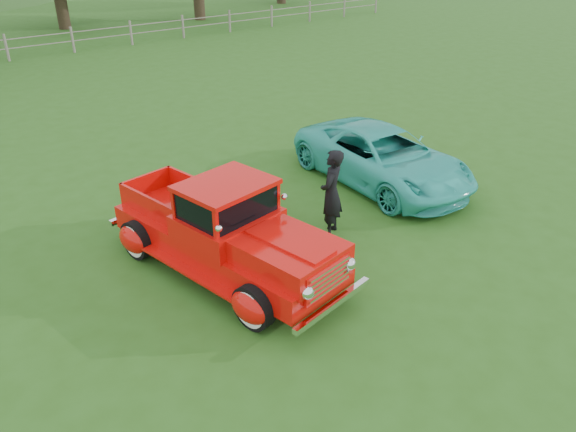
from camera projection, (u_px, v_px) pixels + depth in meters
ground at (345, 269)px, 10.34m from camera, size 140.00×140.00×0.00m
fence_line at (6, 48)px, 25.25m from camera, size 48.00×0.12×1.20m
red_pickup at (226, 232)px, 9.96m from camera, size 2.81×5.20×1.78m
teal_sedan at (383, 157)px, 13.45m from camera, size 2.59×4.96×1.33m
man at (331, 193)px, 11.10m from camera, size 0.79×0.71×1.82m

